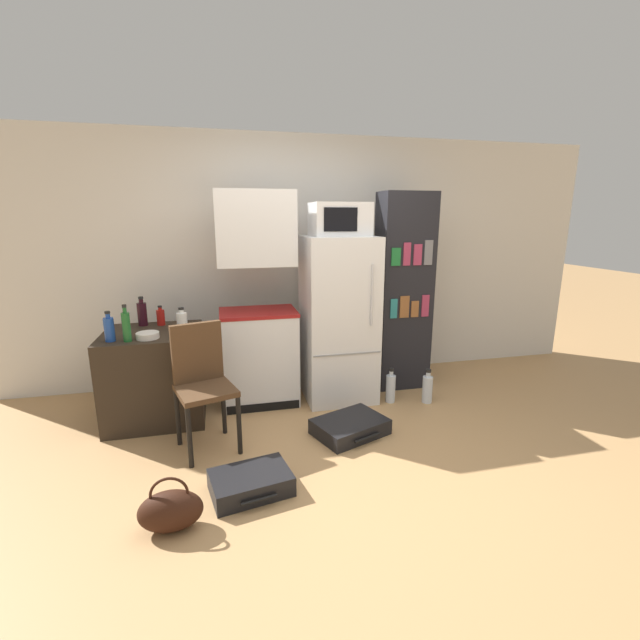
# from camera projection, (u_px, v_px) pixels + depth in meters

# --- Properties ---
(ground_plane) EXTENTS (24.00, 24.00, 0.00)m
(ground_plane) POSITION_uv_depth(u_px,v_px,m) (345.00, 473.00, 2.97)
(ground_plane) COLOR tan
(wall_back) EXTENTS (6.40, 0.10, 2.55)m
(wall_back) POSITION_uv_depth(u_px,v_px,m) (312.00, 261.00, 4.61)
(wall_back) COLOR silver
(wall_back) RESTS_ON ground_plane
(side_table) EXTENTS (0.81, 0.75, 0.78)m
(side_table) POSITION_uv_depth(u_px,v_px,m) (156.00, 375.00, 3.74)
(side_table) COLOR #2D2319
(side_table) RESTS_ON ground_plane
(kitchen_hutch) EXTENTS (0.70, 0.51, 1.96)m
(kitchen_hutch) POSITION_uv_depth(u_px,v_px,m) (258.00, 310.00, 3.94)
(kitchen_hutch) COLOR white
(kitchen_hutch) RESTS_ON ground_plane
(refrigerator) EXTENTS (0.66, 0.64, 1.57)m
(refrigerator) POSITION_uv_depth(u_px,v_px,m) (338.00, 319.00, 4.08)
(refrigerator) COLOR white
(refrigerator) RESTS_ON ground_plane
(microwave) EXTENTS (0.51, 0.40, 0.30)m
(microwave) POSITION_uv_depth(u_px,v_px,m) (340.00, 219.00, 3.86)
(microwave) COLOR silver
(microwave) RESTS_ON refrigerator
(bookshelf) EXTENTS (0.53, 0.34, 1.97)m
(bookshelf) POSITION_uv_depth(u_px,v_px,m) (403.00, 293.00, 4.33)
(bookshelf) COLOR black
(bookshelf) RESTS_ON ground_plane
(bottle_blue_soda) EXTENTS (0.08, 0.08, 0.24)m
(bottle_blue_soda) POSITION_uv_depth(u_px,v_px,m) (109.00, 329.00, 3.35)
(bottle_blue_soda) COLOR #1E47A3
(bottle_blue_soda) RESTS_ON side_table
(bottle_milk_white) EXTENTS (0.09, 0.09, 0.21)m
(bottle_milk_white) POSITION_uv_depth(u_px,v_px,m) (182.00, 322.00, 3.63)
(bottle_milk_white) COLOR white
(bottle_milk_white) RESTS_ON side_table
(bottle_green_tall) EXTENTS (0.06, 0.06, 0.30)m
(bottle_green_tall) POSITION_uv_depth(u_px,v_px,m) (126.00, 326.00, 3.34)
(bottle_green_tall) COLOR #1E6028
(bottle_green_tall) RESTS_ON side_table
(bottle_wine_dark) EXTENTS (0.08, 0.08, 0.26)m
(bottle_wine_dark) POSITION_uv_depth(u_px,v_px,m) (142.00, 313.00, 3.84)
(bottle_wine_dark) COLOR black
(bottle_wine_dark) RESTS_ON side_table
(bottle_ketchup_red) EXTENTS (0.07, 0.07, 0.18)m
(bottle_ketchup_red) POSITION_uv_depth(u_px,v_px,m) (161.00, 317.00, 3.86)
(bottle_ketchup_red) COLOR #AD1914
(bottle_ketchup_red) RESTS_ON side_table
(bowl) EXTENTS (0.18, 0.18, 0.05)m
(bowl) POSITION_uv_depth(u_px,v_px,m) (148.00, 335.00, 3.45)
(bowl) COLOR silver
(bowl) RESTS_ON side_table
(chair) EXTENTS (0.50, 0.50, 0.96)m
(chair) POSITION_uv_depth(u_px,v_px,m) (202.00, 375.00, 3.23)
(chair) COLOR black
(chair) RESTS_ON ground_plane
(suitcase_large_flat) EXTENTS (0.67, 0.58, 0.13)m
(suitcase_large_flat) POSITION_uv_depth(u_px,v_px,m) (350.00, 427.00, 3.50)
(suitcase_large_flat) COLOR black
(suitcase_large_flat) RESTS_ON ground_plane
(suitcase_small_flat) EXTENTS (0.56, 0.43, 0.13)m
(suitcase_small_flat) POSITION_uv_depth(u_px,v_px,m) (251.00, 483.00, 2.76)
(suitcase_small_flat) COLOR black
(suitcase_small_flat) RESTS_ON ground_plane
(handbag) EXTENTS (0.36, 0.20, 0.33)m
(handbag) POSITION_uv_depth(u_px,v_px,m) (171.00, 510.00, 2.41)
(handbag) COLOR #33190F
(handbag) RESTS_ON ground_plane
(water_bottle_front) EXTENTS (0.10, 0.10, 0.33)m
(water_bottle_front) POSITION_uv_depth(u_px,v_px,m) (427.00, 388.00, 4.08)
(water_bottle_front) COLOR silver
(water_bottle_front) RESTS_ON ground_plane
(water_bottle_middle) EXTENTS (0.09, 0.09, 0.34)m
(water_bottle_middle) POSITION_uv_depth(u_px,v_px,m) (391.00, 388.00, 4.09)
(water_bottle_middle) COLOR silver
(water_bottle_middle) RESTS_ON ground_plane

